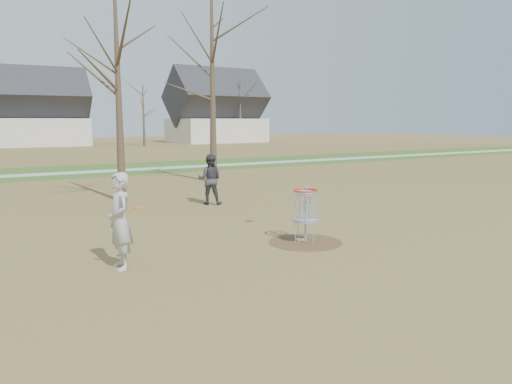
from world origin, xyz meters
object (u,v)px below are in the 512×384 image
(player_throwing, at_px, (210,179))
(disc_grounded, at_px, (300,239))
(disc_golf_basket, at_px, (306,206))
(player_standing, at_px, (120,221))

(player_throwing, distance_m, disc_grounded, 6.14)
(disc_golf_basket, bearing_deg, player_standing, 177.82)
(player_throwing, height_order, disc_golf_basket, player_throwing)
(disc_golf_basket, bearing_deg, player_throwing, 85.45)
(player_throwing, height_order, disc_grounded, player_throwing)
(disc_grounded, xyz_separation_m, disc_golf_basket, (-0.02, -0.23, 0.89))
(player_throwing, relative_size, disc_grounded, 8.12)
(player_throwing, distance_m, disc_golf_basket, 6.31)
(disc_grounded, height_order, disc_golf_basket, disc_golf_basket)
(player_standing, relative_size, disc_grounded, 8.87)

